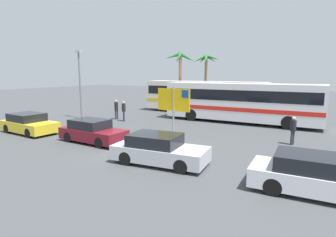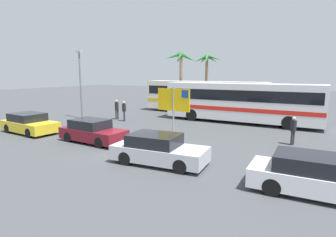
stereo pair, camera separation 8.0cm
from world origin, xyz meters
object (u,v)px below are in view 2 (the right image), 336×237
car_white (317,176)px  pedestrian_by_bus (293,128)px  car_yellow (29,124)px  pedestrian_near_sign (124,109)px  bus_front_coach (241,101)px  car_maroon (92,131)px  ferry_sign (174,102)px  bus_rear_coach (205,95)px  car_silver (158,150)px  pedestrian_crossing_lot (117,108)px

car_white → pedestrian_by_bus: size_ratio=2.77×
car_yellow → pedestrian_near_sign: 7.27m
bus_front_coach → car_yellow: (-11.20, -10.91, -1.15)m
car_maroon → ferry_sign: bearing=35.0°
ferry_sign → car_white: 8.75m
bus_rear_coach → car_silver: bus_rear_coach is taller
car_yellow → pedestrian_crossing_lot: bearing=81.5°
ferry_sign → car_yellow: bearing=-157.8°
car_maroon → car_yellow: 5.53m
ferry_sign → car_yellow: size_ratio=0.76×
car_yellow → car_white: bearing=-0.8°
pedestrian_crossing_lot → pedestrian_by_bus: bearing=11.3°
car_white → pedestrian_near_sign: bearing=149.2°
bus_front_coach → pedestrian_crossing_lot: (-9.74, -3.71, -0.77)m
bus_front_coach → car_silver: bearing=-91.5°
ferry_sign → car_maroon: size_ratio=0.78×
bus_rear_coach → pedestrian_crossing_lot: 8.99m
car_yellow → pedestrian_near_sign: pedestrian_near_sign is taller
ferry_sign → pedestrian_near_sign: ferry_sign is taller
car_yellow → car_maroon: bearing=6.1°
bus_rear_coach → pedestrian_near_sign: bus_rear_coach is taller
car_yellow → pedestrian_crossing_lot: 7.35m
pedestrian_near_sign → pedestrian_by_bus: pedestrian_near_sign is taller
car_maroon → pedestrian_by_bus: 11.40m
car_white → pedestrian_near_sign: pedestrian_near_sign is taller
pedestrian_by_bus → ferry_sign: bearing=42.9°
bus_rear_coach → car_white: (10.50, -15.66, -1.15)m
pedestrian_by_bus → bus_front_coach: bearing=-30.1°
bus_rear_coach → car_yellow: bus_rear_coach is taller
pedestrian_by_bus → car_white: bearing=122.6°
ferry_sign → pedestrian_near_sign: (-6.89, 3.87, -1.33)m
pedestrian_crossing_lot → bus_rear_coach: bearing=73.4°
bus_rear_coach → car_maroon: bus_rear_coach is taller
bus_front_coach → car_white: bus_front_coach is taller
car_white → car_yellow: size_ratio=1.06×
car_silver → pedestrian_crossing_lot: 12.53m
bus_front_coach → pedestrian_crossing_lot: bearing=-159.1°
car_yellow → pedestrian_by_bus: (15.69, 5.45, 0.30)m
car_silver → pedestrian_crossing_lot: pedestrian_crossing_lot is taller
pedestrian_near_sign → bus_rear_coach: bearing=21.9°
bus_front_coach → car_yellow: size_ratio=2.92×
bus_rear_coach → car_yellow: bearing=-114.4°
car_maroon → pedestrian_by_bus: bearing=28.7°
ferry_sign → car_silver: (1.38, -3.95, -1.69)m
car_silver → bus_rear_coach: bearing=99.7°
pedestrian_crossing_lot → bus_front_coach: bearing=39.2°
bus_front_coach → car_silver: 12.01m
car_silver → car_white: (6.20, -0.07, 0.00)m
car_yellow → pedestrian_near_sign: (2.62, 6.77, 0.36)m
bus_rear_coach → pedestrian_near_sign: size_ratio=7.23×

